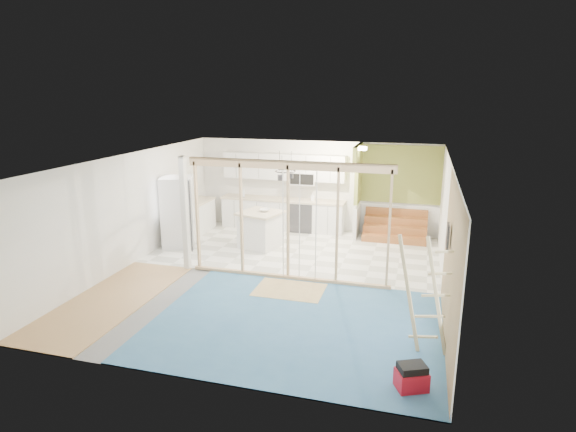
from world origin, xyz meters
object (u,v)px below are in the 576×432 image
(fridge, at_px, (178,212))
(island, at_px, (261,230))
(toolbox, at_px, (412,378))
(ladder, at_px, (426,295))

(fridge, bearing_deg, island, -7.53)
(island, height_order, toolbox, island)
(toolbox, bearing_deg, fridge, 116.51)
(island, bearing_deg, fridge, -151.34)
(fridge, height_order, ladder, ladder)
(toolbox, xyz_separation_m, ladder, (0.14, 1.07, 0.77))
(toolbox, height_order, ladder, ladder)
(island, distance_m, ladder, 5.93)
(fridge, distance_m, ladder, 7.22)
(fridge, xyz_separation_m, toolbox, (6.04, -4.81, -0.74))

